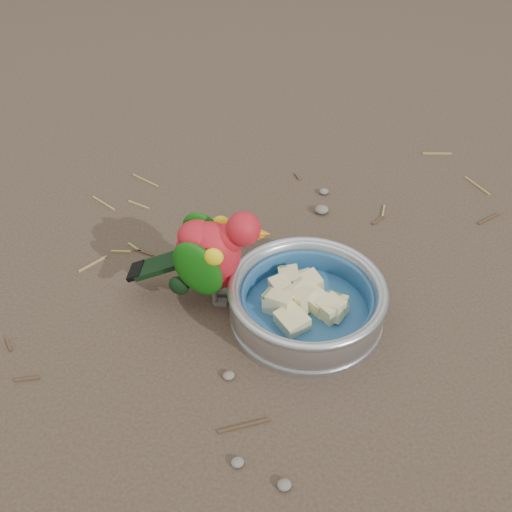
{
  "coord_description": "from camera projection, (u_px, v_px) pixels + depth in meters",
  "views": [
    {
      "loc": [
        -0.15,
        -0.53,
        0.58
      ],
      "look_at": [
        -0.03,
        0.05,
        0.08
      ],
      "focal_mm": 40.0,
      "sensor_mm": 36.0,
      "label": 1
    }
  ],
  "objects": [
    {
      "name": "ground",
      "position": [
        285.0,
        318.0,
        0.8
      ],
      "size": [
        60.0,
        60.0,
        0.0
      ],
      "primitive_type": "plane",
      "color": "#45352A"
    },
    {
      "name": "food_bowl",
      "position": [
        306.0,
        314.0,
        0.79
      ],
      "size": [
        0.21,
        0.21,
        0.02
      ],
      "primitive_type": "cylinder",
      "color": "#B2B2BA",
      "rests_on": "ground"
    },
    {
      "name": "ground_debris",
      "position": [
        316.0,
        312.0,
        0.8
      ],
      "size": [
        0.9,
        0.8,
        0.01
      ],
      "primitive_type": null,
      "color": "olive",
      "rests_on": "ground"
    },
    {
      "name": "fruit_wedges",
      "position": [
        307.0,
        302.0,
        0.78
      ],
      "size": [
        0.13,
        0.13,
        0.03
      ],
      "primitive_type": null,
      "color": "beige",
      "rests_on": "food_bowl"
    },
    {
      "name": "bowl_wall",
      "position": [
        307.0,
        298.0,
        0.77
      ],
      "size": [
        0.21,
        0.21,
        0.04
      ],
      "primitive_type": null,
      "color": "#B2B2BA",
      "rests_on": "food_bowl"
    },
    {
      "name": "lory_parrot",
      "position": [
        211.0,
        260.0,
        0.78
      ],
      "size": [
        0.2,
        0.14,
        0.15
      ],
      "primitive_type": null,
      "rotation": [
        0.0,
        0.0,
        -1.87
      ],
      "color": "red",
      "rests_on": "ground"
    }
  ]
}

